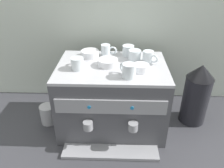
% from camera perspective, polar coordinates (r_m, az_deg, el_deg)
% --- Properties ---
extents(ground_plane, '(4.00, 4.00, 0.00)m').
position_cam_1_polar(ground_plane, '(1.60, 0.00, -9.83)').
color(ground_plane, '#38383D').
extents(tiled_backsplash_wall, '(2.80, 0.03, 0.91)m').
position_cam_1_polar(tiled_backsplash_wall, '(1.70, 0.44, 10.61)').
color(tiled_backsplash_wall, silver).
rests_on(tiled_backsplash_wall, ground_plane).
extents(espresso_machine, '(0.67, 0.57, 0.45)m').
position_cam_1_polar(espresso_machine, '(1.46, -0.01, -3.28)').
color(espresso_machine, '#4C4C51').
rests_on(espresso_machine, ground_plane).
extents(ceramic_cup_0, '(0.08, 0.11, 0.07)m').
position_cam_1_polar(ceramic_cup_0, '(1.42, 5.74, 7.45)').
color(ceramic_cup_0, silver).
rests_on(ceramic_cup_0, espresso_machine).
extents(ceramic_cup_1, '(0.07, 0.11, 0.07)m').
position_cam_1_polar(ceramic_cup_1, '(1.31, -8.90, 5.29)').
color(ceramic_cup_1, silver).
rests_on(ceramic_cup_1, espresso_machine).
extents(ceramic_cup_2, '(0.10, 0.06, 0.08)m').
position_cam_1_polar(ceramic_cup_2, '(1.48, -1.47, 8.68)').
color(ceramic_cup_2, silver).
rests_on(ceramic_cup_2, espresso_machine).
extents(ceramic_cup_3, '(0.08, 0.11, 0.07)m').
position_cam_1_polar(ceramic_cup_3, '(1.49, 4.16, 8.66)').
color(ceramic_cup_3, silver).
rests_on(ceramic_cup_3, espresso_machine).
extents(ceramic_cup_4, '(0.09, 0.09, 0.07)m').
position_cam_1_polar(ceramic_cup_4, '(1.40, 9.41, 6.91)').
color(ceramic_cup_4, silver).
rests_on(ceramic_cup_4, espresso_machine).
extents(ceramic_cup_5, '(0.09, 0.11, 0.08)m').
position_cam_1_polar(ceramic_cup_5, '(1.21, 4.29, 3.50)').
color(ceramic_cup_5, silver).
rests_on(ceramic_cup_5, espresso_machine).
extents(ceramic_bowl_0, '(0.12, 0.12, 0.04)m').
position_cam_1_polar(ceramic_bowl_0, '(1.34, -1.05, 5.52)').
color(ceramic_bowl_0, white).
rests_on(ceramic_bowl_0, espresso_machine).
extents(ceramic_bowl_1, '(0.12, 0.12, 0.04)m').
position_cam_1_polar(ceramic_bowl_1, '(1.47, -5.67, 7.72)').
color(ceramic_bowl_1, white).
rests_on(ceramic_bowl_1, espresso_machine).
extents(ceramic_bowl_2, '(0.10, 0.10, 0.04)m').
position_cam_1_polar(ceramic_bowl_2, '(1.29, 7.44, 4.10)').
color(ceramic_bowl_2, white).
rests_on(ceramic_bowl_2, espresso_machine).
extents(coffee_grinder, '(0.18, 0.18, 0.43)m').
position_cam_1_polar(coffee_grinder, '(1.60, 20.93, -2.42)').
color(coffee_grinder, black).
rests_on(coffee_grinder, ground_plane).
extents(milk_pitcher, '(0.10, 0.10, 0.14)m').
position_cam_1_polar(milk_pitcher, '(1.62, -16.13, -7.50)').
color(milk_pitcher, '#B7B7BC').
rests_on(milk_pitcher, ground_plane).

